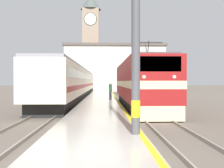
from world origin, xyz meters
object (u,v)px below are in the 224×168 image
catenary_mast (137,12)px  person_on_platform (110,90)px  passenger_train (76,82)px  locomotive_train (139,84)px  clock_tower (91,39)px

catenary_mast → person_on_platform: bearing=91.6°
passenger_train → catenary_mast: size_ratio=4.32×
passenger_train → catenary_mast: bearing=-79.1°
catenary_mast → locomotive_train: bearing=81.7°
locomotive_train → person_on_platform: size_ratio=8.55×
clock_tower → catenary_mast: bearing=-85.7°
clock_tower → person_on_platform: bearing=-84.7°
locomotive_train → person_on_platform: 5.90m
passenger_train → clock_tower: clock_tower is taller
person_on_platform → passenger_train: bearing=119.8°
catenary_mast → clock_tower: bearing=94.3°
locomotive_train → person_on_platform: (-2.21, 5.43, -0.69)m
passenger_train → clock_tower: bearing=89.9°
locomotive_train → person_on_platform: locomotive_train is taller
catenary_mast → clock_tower: (-4.66, 61.83, 8.96)m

